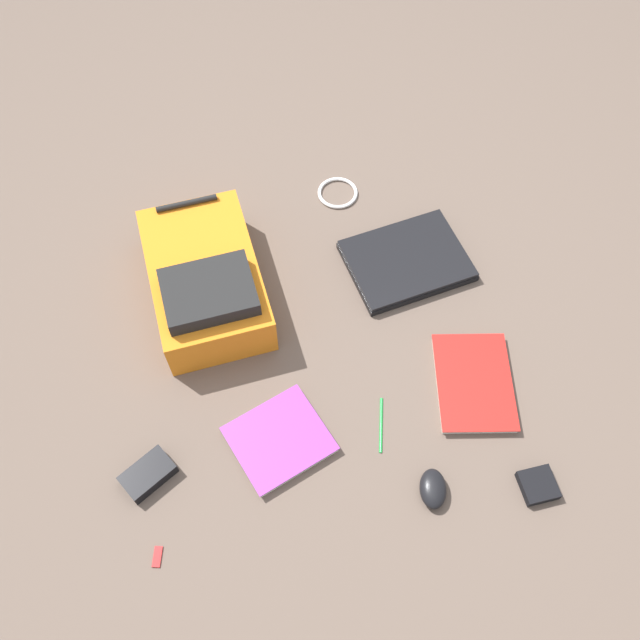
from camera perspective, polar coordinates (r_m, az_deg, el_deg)
ground_plane at (r=1.85m, az=0.25°, el=-1.34°), size 3.47×3.47×0.00m
backpack at (r=1.88m, az=-9.37°, el=3.25°), size 0.33×0.48×0.18m
laptop at (r=1.98m, az=7.15°, el=4.87°), size 0.37×0.31×0.03m
book_red at (r=1.72m, az=-3.36°, el=-9.79°), size 0.28×0.27×0.02m
book_blue at (r=1.82m, az=12.52°, el=-5.06°), size 0.23×0.30×0.02m
computer_mouse at (r=1.69m, az=9.27°, el=-13.53°), size 0.08×0.11×0.04m
cable_coil at (r=2.13m, az=1.46°, el=10.41°), size 0.12×0.12×0.01m
power_brick at (r=1.73m, az=-13.96°, el=-12.22°), size 0.14×0.13×0.03m
pen_black at (r=1.74m, az=5.06°, el=-8.56°), size 0.04×0.14×0.01m
earbud_pouch at (r=1.75m, az=17.49°, el=-12.83°), size 0.09×0.09×0.02m
usb_stick at (r=1.69m, az=-13.24°, el=-18.40°), size 0.03×0.05×0.01m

